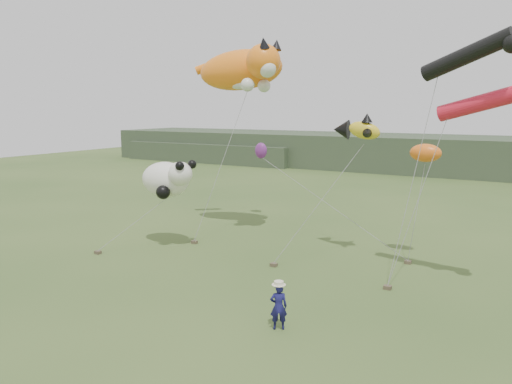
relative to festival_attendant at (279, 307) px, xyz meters
The scene contains 9 objects.
ground 2.54m from the festival_attendant, 152.34° to the left, with size 120.00×120.00×0.00m, color #385123.
headland 46.12m from the festival_attendant, 96.54° to the left, with size 90.00×13.00×4.00m.
festival_attendant is the anchor object (origin of this frame).
sandbag_anchors 7.30m from the festival_attendant, 122.78° to the left, with size 14.15×6.35×0.15m.
cat_kite 15.78m from the festival_attendant, 125.87° to the left, with size 6.57×3.65×2.86m.
fish_kite 10.73m from the festival_attendant, 94.61° to the left, with size 2.54×1.66×1.34m.
tube_kites 11.35m from the festival_attendant, 54.84° to the left, with size 4.34×1.81×3.37m.
panda_kite 11.78m from the festival_attendant, 147.70° to the left, with size 3.24×2.09×2.01m.
misc_kites 12.50m from the festival_attendant, 96.73° to the left, with size 12.47×5.17×1.63m.
Camera 1 is at (9.21, -14.80, 7.15)m, focal length 35.00 mm.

